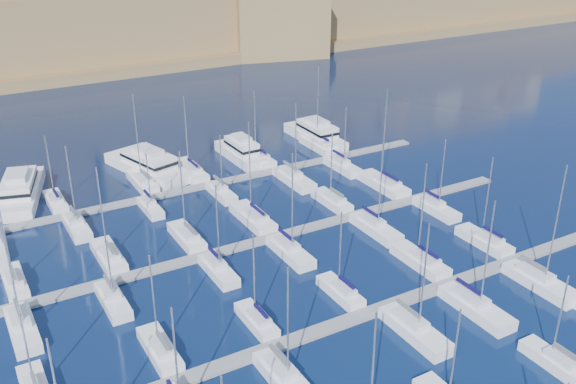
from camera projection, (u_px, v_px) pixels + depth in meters
ground at (313, 269)px, 85.10m from camera, size 600.00×600.00×0.00m
pontoon_mid_near at (367, 314)px, 75.55m from camera, size 84.00×2.00×0.40m
pontoon_mid_far at (277, 236)px, 92.91m from camera, size 84.00×2.00×0.40m
pontoon_far at (215, 184)px, 110.27m from camera, size 84.00×2.00×0.40m
sailboat_4 at (555, 362)px, 66.93m from camera, size 2.29×7.64×11.21m
sailboat_13 at (160, 350)px, 68.65m from camera, size 2.52×8.41×12.40m
sailboat_14 at (257, 320)px, 73.46m from camera, size 2.23×7.43×12.00m
sailboat_15 at (341, 292)px, 78.86m from camera, size 2.31×7.70×11.80m
sailboat_16 at (421, 261)px, 85.58m from camera, size 2.82×9.41×14.83m
sailboat_17 at (484, 241)px, 90.65m from camera, size 2.69×8.97×13.50m
sailboat_20 at (285, 378)px, 64.51m from camera, size 2.78×9.26×14.32m
sailboat_21 at (415, 330)px, 71.82m from camera, size 2.94×9.80×14.69m
sailboat_22 at (475, 307)px, 75.86m from camera, size 3.02×10.06×15.20m
sailboat_23 at (540, 282)px, 80.79m from camera, size 3.07×10.23×17.16m
sailboat_24 at (15, 282)px, 80.83m from camera, size 2.51×8.36×13.93m
sailboat_25 at (109, 256)px, 86.70m from camera, size 2.81×9.37×13.80m
sailboat_26 at (187, 237)px, 91.67m from camera, size 2.71×9.04×13.92m
sailboat_27 at (253, 218)px, 97.17m from camera, size 3.13×10.45×16.11m
sailboat_28 at (332, 201)px, 102.73m from camera, size 2.59×8.63×12.28m
sailboat_29 at (384, 184)px, 108.63m from camera, size 3.26×10.85×17.48m
sailboat_30 at (22, 328)px, 72.07m from camera, size 2.81×9.37×14.79m
sailboat_31 at (113, 300)px, 77.19m from camera, size 2.51×8.36×12.65m
sailboat_32 at (218, 270)px, 83.51m from camera, size 2.48×8.28×13.31m
sailboat_33 at (290, 251)px, 87.89m from camera, size 2.78×9.27×15.61m
sailboat_34 at (375, 227)px, 94.27m from camera, size 2.89×9.65×14.60m
sailboat_35 at (436, 208)px, 100.24m from camera, size 2.57×8.57×12.64m
sailboat_37 at (56, 202)px, 102.48m from camera, size 2.47×8.24×11.97m
sailboat_38 at (143, 182)px, 109.60m from camera, size 2.89×9.64×16.38m
sailboat_39 at (190, 171)px, 114.04m from camera, size 3.21×10.69×14.59m
sailboat_40 at (257, 158)px, 119.88m from camera, size 3.05×10.18×13.81m
sailboat_41 at (319, 145)px, 126.05m from camera, size 3.05×10.17×16.64m
sailboat_43 at (77, 226)px, 94.72m from camera, size 2.65×8.83×13.78m
sailboat_44 at (150, 207)px, 100.59m from camera, size 2.18×7.27×10.18m
sailboat_45 at (221, 192)px, 105.76m from camera, size 2.39×7.97×11.07m
sailboat_46 at (294, 179)px, 110.84m from camera, size 3.08×10.27×14.73m
sailboat_47 at (342, 166)px, 116.15m from camera, size 2.69×8.98×12.20m
motor_yacht_a at (21, 190)px, 104.24m from camera, size 10.33×19.01×5.25m
motor_yacht_b at (147, 164)px, 114.29m from camera, size 10.63×19.86×5.25m
motor_yacht_c at (241, 151)px, 120.26m from camera, size 4.48×14.12×5.25m
motor_yacht_d at (316, 134)px, 129.24m from camera, size 5.14×16.88×5.25m
fortified_city at (52, 5)px, 201.45m from camera, size 460.00×108.95×59.52m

